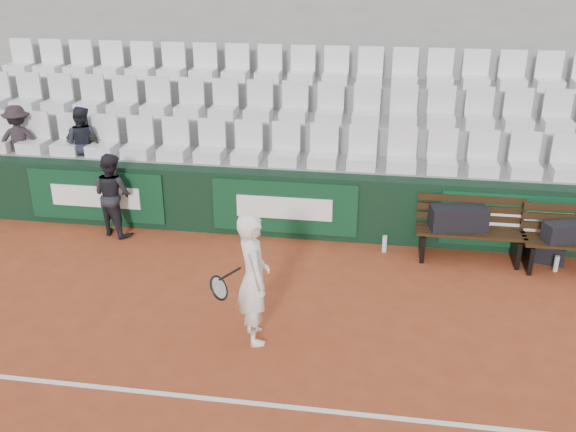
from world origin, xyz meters
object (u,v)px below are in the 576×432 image
(sports_bag_left, at_px, (458,218))
(sports_bag_right, at_px, (565,232))
(sports_bag_ground, at_px, (549,253))
(tennis_player, at_px, (253,279))
(bench_left, at_px, (469,245))
(spectator_a, at_px, (15,114))
(water_bottle_near, at_px, (385,244))
(spectator_c, at_px, (79,116))
(water_bottle_far, at_px, (556,264))
(ball_kid, at_px, (113,195))
(spectator_b, at_px, (80,120))

(sports_bag_left, height_order, sports_bag_right, sports_bag_left)
(sports_bag_ground, xyz_separation_m, tennis_player, (-3.74, -2.53, 0.64))
(bench_left, distance_m, sports_bag_left, 0.43)
(spectator_a, bearing_deg, sports_bag_right, 150.15)
(sports_bag_ground, height_order, water_bottle_near, sports_bag_ground)
(tennis_player, bearing_deg, sports_bag_right, 30.77)
(spectator_a, bearing_deg, spectator_c, 157.46)
(water_bottle_far, xyz_separation_m, spectator_c, (-7.33, 1.13, 1.50))
(water_bottle_far, bearing_deg, sports_bag_ground, 98.74)
(water_bottle_far, bearing_deg, sports_bag_left, 171.08)
(tennis_player, relative_size, ball_kid, 1.19)
(water_bottle_far, relative_size, spectator_a, 0.19)
(sports_bag_left, xyz_separation_m, sports_bag_ground, (1.30, 0.08, -0.49))
(sports_bag_left, xyz_separation_m, ball_kid, (-5.15, 0.03, 0.03))
(sports_bag_right, distance_m, water_bottle_near, 2.45)
(water_bottle_far, height_order, spectator_a, spectator_a)
(bench_left, height_order, water_bottle_near, bench_left)
(water_bottle_far, bearing_deg, ball_kid, 177.83)
(water_bottle_near, distance_m, tennis_player, 2.94)
(sports_bag_left, height_order, spectator_a, spectator_a)
(bench_left, relative_size, sports_bag_ground, 3.53)
(sports_bag_left, height_order, spectator_b, spectator_b)
(spectator_b, bearing_deg, water_bottle_near, 172.76)
(water_bottle_far, distance_m, spectator_a, 8.66)
(sports_bag_right, height_order, water_bottle_far, sports_bag_right)
(sports_bag_left, bearing_deg, sports_bag_ground, 3.46)
(spectator_a, bearing_deg, water_bottle_near, 149.23)
(water_bottle_near, bearing_deg, water_bottle_far, -6.05)
(sports_bag_left, height_order, water_bottle_far, sports_bag_left)
(ball_kid, bearing_deg, sports_bag_right, -158.39)
(sports_bag_left, height_order, sports_bag_ground, sports_bag_left)
(spectator_b, bearing_deg, bench_left, 174.17)
(water_bottle_far, xyz_separation_m, spectator_a, (-8.45, 1.13, 1.48))
(sports_bag_left, bearing_deg, water_bottle_far, -8.92)
(bench_left, xyz_separation_m, sports_bag_ground, (1.12, 0.09, -0.10))
(tennis_player, bearing_deg, water_bottle_far, 30.65)
(sports_bag_left, height_order, tennis_player, tennis_player)
(water_bottle_far, relative_size, tennis_player, 0.15)
(tennis_player, bearing_deg, sports_bag_ground, 34.12)
(sports_bag_right, bearing_deg, sports_bag_ground, 110.82)
(bench_left, height_order, ball_kid, ball_kid)
(ball_kid, height_order, spectator_a, spectator_a)
(spectator_c, bearing_deg, sports_bag_right, 173.56)
(water_bottle_near, bearing_deg, sports_bag_left, -2.14)
(water_bottle_near, xyz_separation_m, spectator_b, (-4.98, 0.88, 1.43))
(sports_bag_right, relative_size, water_bottle_far, 2.45)
(spectator_c, bearing_deg, water_bottle_near, 171.92)
(sports_bag_right, bearing_deg, tennis_player, -149.23)
(tennis_player, height_order, spectator_c, spectator_c)
(ball_kid, bearing_deg, water_bottle_far, -158.76)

